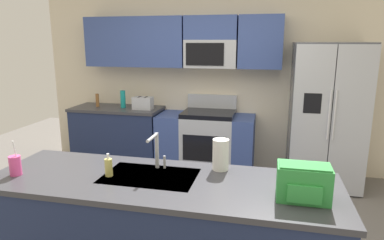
% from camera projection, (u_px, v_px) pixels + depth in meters
% --- Properties ---
extents(ground_plane, '(9.00, 9.00, 0.00)m').
position_uv_depth(ground_plane, '(175.00, 240.00, 3.28)').
color(ground_plane, '#66605B').
rests_on(ground_plane, ground).
extents(kitchen_wall_unit, '(5.20, 0.43, 2.60)m').
position_uv_depth(kitchen_wall_unit, '(204.00, 69.00, 4.96)').
color(kitchen_wall_unit, beige).
rests_on(kitchen_wall_unit, ground).
extents(back_counter, '(1.33, 0.63, 0.90)m').
position_uv_depth(back_counter, '(118.00, 136.00, 5.19)').
color(back_counter, '#1E2A4D').
rests_on(back_counter, ground).
extents(range_oven, '(1.36, 0.61, 1.10)m').
position_uv_depth(range_oven, '(206.00, 143.00, 4.90)').
color(range_oven, '#B7BABF').
rests_on(range_oven, ground).
extents(refrigerator, '(0.90, 0.76, 1.85)m').
position_uv_depth(refrigerator, '(326.00, 116.00, 4.38)').
color(refrigerator, '#4C4F54').
rests_on(refrigerator, ground).
extents(island_counter, '(2.51, 0.83, 0.90)m').
position_uv_depth(island_counter, '(162.00, 236.00, 2.53)').
color(island_counter, '#1E2A4D').
rests_on(island_counter, ground).
extents(toaster, '(0.28, 0.16, 0.18)m').
position_uv_depth(toaster, '(143.00, 103.00, 4.93)').
color(toaster, '#B7BABF').
rests_on(toaster, back_counter).
extents(pepper_mill, '(0.05, 0.05, 0.19)m').
position_uv_depth(pepper_mill, '(97.00, 100.00, 5.14)').
color(pepper_mill, brown).
rests_on(pepper_mill, back_counter).
extents(bottle_teal, '(0.07, 0.07, 0.25)m').
position_uv_depth(bottle_teal, '(123.00, 99.00, 5.05)').
color(bottle_teal, teal).
rests_on(bottle_teal, back_counter).
extents(sink_faucet, '(0.08, 0.21, 0.28)m').
position_uv_depth(sink_faucet, '(156.00, 148.00, 2.60)').
color(sink_faucet, '#B7BABF').
rests_on(sink_faucet, island_counter).
extents(drink_cup_pink, '(0.08, 0.08, 0.26)m').
position_uv_depth(drink_cup_pink, '(15.00, 165.00, 2.50)').
color(drink_cup_pink, '#EA4C93').
rests_on(drink_cup_pink, island_counter).
extents(soap_dispenser, '(0.06, 0.06, 0.17)m').
position_uv_depth(soap_dispenser, '(109.00, 167.00, 2.49)').
color(soap_dispenser, '#D8CC66').
rests_on(soap_dispenser, island_counter).
extents(paper_towel_roll, '(0.12, 0.12, 0.24)m').
position_uv_depth(paper_towel_roll, '(221.00, 155.00, 2.60)').
color(paper_towel_roll, white).
rests_on(paper_towel_roll, island_counter).
extents(backpack, '(0.32, 0.22, 0.23)m').
position_uv_depth(backpack, '(303.00, 182.00, 2.10)').
color(backpack, green).
rests_on(backpack, island_counter).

